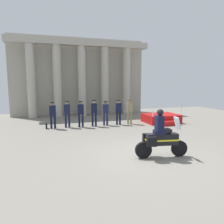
# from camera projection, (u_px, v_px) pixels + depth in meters

# --- Properties ---
(ground_plane) EXTENTS (28.15, 28.15, 0.00)m
(ground_plane) POSITION_uv_depth(u_px,v_px,m) (148.00, 155.00, 8.31)
(ground_plane) COLOR gray
(colonnade_backdrop) EXTENTS (12.08, 1.54, 6.91)m
(colonnade_backdrop) POSITION_uv_depth(u_px,v_px,m) (81.00, 74.00, 18.54)
(colonnade_backdrop) COLOR #A49F91
(colonnade_backdrop) RESTS_ON ground_plane
(reviewing_stand) EXTENTS (2.40, 2.36, 1.51)m
(reviewing_stand) POSITION_uv_depth(u_px,v_px,m) (161.00, 119.00, 15.22)
(reviewing_stand) COLOR #B71414
(reviewing_stand) RESTS_ON ground_plane
(officer_in_row_0) EXTENTS (0.40, 0.26, 1.68)m
(officer_in_row_0) POSITION_uv_depth(u_px,v_px,m) (53.00, 113.00, 13.05)
(officer_in_row_0) COLOR black
(officer_in_row_0) RESTS_ON ground_plane
(officer_in_row_1) EXTENTS (0.40, 0.26, 1.72)m
(officer_in_row_1) POSITION_uv_depth(u_px,v_px,m) (67.00, 112.00, 13.40)
(officer_in_row_1) COLOR #141938
(officer_in_row_1) RESTS_ON ground_plane
(officer_in_row_2) EXTENTS (0.40, 0.26, 1.72)m
(officer_in_row_2) POSITION_uv_depth(u_px,v_px,m) (81.00, 112.00, 13.50)
(officer_in_row_2) COLOR black
(officer_in_row_2) RESTS_ON ground_plane
(officer_in_row_3) EXTENTS (0.40, 0.26, 1.75)m
(officer_in_row_3) POSITION_uv_depth(u_px,v_px,m) (94.00, 111.00, 13.76)
(officer_in_row_3) COLOR black
(officer_in_row_3) RESTS_ON ground_plane
(officer_in_row_4) EXTENTS (0.40, 0.26, 1.66)m
(officer_in_row_4) POSITION_uv_depth(u_px,v_px,m) (106.00, 111.00, 14.11)
(officer_in_row_4) COLOR #191E42
(officer_in_row_4) RESTS_ON ground_plane
(officer_in_row_5) EXTENTS (0.40, 0.26, 1.71)m
(officer_in_row_5) POSITION_uv_depth(u_px,v_px,m) (119.00, 110.00, 14.32)
(officer_in_row_5) COLOR black
(officer_in_row_5) RESTS_ON ground_plane
(officer_in_row_6) EXTENTS (0.40, 0.26, 1.72)m
(officer_in_row_6) POSITION_uv_depth(u_px,v_px,m) (130.00, 110.00, 14.56)
(officer_in_row_6) COLOR #847A5B
(officer_in_row_6) RESTS_ON ground_plane
(motorcycle_with_rider) EXTENTS (2.08, 0.76, 1.90)m
(motorcycle_with_rider) POSITION_uv_depth(u_px,v_px,m) (160.00, 137.00, 7.96)
(motorcycle_with_rider) COLOR black
(motorcycle_with_rider) RESTS_ON ground_plane
(briefcase_on_ground) EXTENTS (0.10, 0.32, 0.36)m
(briefcase_on_ground) POSITION_uv_depth(u_px,v_px,m) (46.00, 126.00, 13.15)
(briefcase_on_ground) COLOR black
(briefcase_on_ground) RESTS_ON ground_plane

